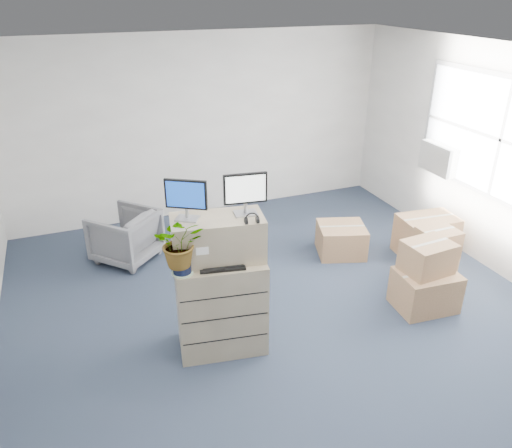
# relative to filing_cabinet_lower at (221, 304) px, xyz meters

# --- Properties ---
(ground) EXTENTS (7.00, 7.00, 0.00)m
(ground) POSITION_rel_filing_cabinet_lower_xyz_m (0.77, -0.12, -0.51)
(ground) COLOR #222A3D
(ground) RESTS_ON ground
(wall_back) EXTENTS (6.00, 0.02, 2.80)m
(wall_back) POSITION_rel_filing_cabinet_lower_xyz_m (0.77, 3.39, 0.89)
(wall_back) COLOR beige
(wall_back) RESTS_ON ground
(window) EXTENTS (0.07, 2.72, 1.52)m
(window) POSITION_rel_filing_cabinet_lower_xyz_m (3.73, 0.38, 1.19)
(window) COLOR #959598
(window) RESTS_ON wall_right
(ac_unit) EXTENTS (0.24, 0.60, 0.40)m
(ac_unit) POSITION_rel_filing_cabinet_lower_xyz_m (3.64, 1.28, 0.69)
(ac_unit) COLOR white
(ac_unit) RESTS_ON wall_right
(filing_cabinet_lower) EXTENTS (0.94, 0.66, 1.01)m
(filing_cabinet_lower) POSITION_rel_filing_cabinet_lower_xyz_m (0.00, 0.00, 0.00)
(filing_cabinet_lower) COLOR gray
(filing_cabinet_lower) RESTS_ON ground
(filing_cabinet_upper) EXTENTS (0.92, 0.56, 0.43)m
(filing_cabinet_upper) POSITION_rel_filing_cabinet_lower_xyz_m (0.01, 0.05, 0.72)
(filing_cabinet_upper) COLOR gray
(filing_cabinet_upper) RESTS_ON filing_cabinet_lower
(monitor_left) EXTENTS (0.35, 0.23, 0.39)m
(monitor_left) POSITION_rel_filing_cabinet_lower_xyz_m (-0.26, 0.11, 1.16)
(monitor_left) COLOR #99999E
(monitor_left) RESTS_ON filing_cabinet_upper
(monitor_right) EXTENTS (0.41, 0.18, 0.41)m
(monitor_right) POSITION_rel_filing_cabinet_lower_xyz_m (0.28, 0.02, 1.17)
(monitor_right) COLOR #99999E
(monitor_right) RESTS_ON filing_cabinet_upper
(headphones) EXTENTS (0.13, 0.03, 0.13)m
(headphones) POSITION_rel_filing_cabinet_lower_xyz_m (0.27, -0.17, 0.98)
(headphones) COLOR black
(headphones) RESTS_ON filing_cabinet_upper
(keyboard) EXTENTS (0.45, 0.26, 0.02)m
(keyboard) POSITION_rel_filing_cabinet_lower_xyz_m (-0.01, -0.13, 0.52)
(keyboard) COLOR black
(keyboard) RESTS_ON filing_cabinet_lower
(mouse) EXTENTS (0.11, 0.08, 0.04)m
(mouse) POSITION_rel_filing_cabinet_lower_xyz_m (0.34, -0.13, 0.52)
(mouse) COLOR silver
(mouse) RESTS_ON filing_cabinet_lower
(water_bottle) EXTENTS (0.06, 0.06, 0.22)m
(water_bottle) POSITION_rel_filing_cabinet_lower_xyz_m (0.05, 0.07, 0.62)
(water_bottle) COLOR gray
(water_bottle) RESTS_ON filing_cabinet_lower
(phone_dock) EXTENTS (0.06, 0.05, 0.12)m
(phone_dock) POSITION_rel_filing_cabinet_lower_xyz_m (-0.02, 0.06, 0.55)
(phone_dock) COLOR silver
(phone_dock) RESTS_ON filing_cabinet_lower
(external_drive) EXTENTS (0.23, 0.19, 0.06)m
(external_drive) POSITION_rel_filing_cabinet_lower_xyz_m (0.32, 0.09, 0.54)
(external_drive) COLOR black
(external_drive) RESTS_ON filing_cabinet_lower
(tissue_box) EXTENTS (0.26, 0.18, 0.09)m
(tissue_box) POSITION_rel_filing_cabinet_lower_xyz_m (0.35, 0.07, 0.61)
(tissue_box) COLOR #418FE0
(tissue_box) RESTS_ON external_drive
(potted_plant) EXTENTS (0.53, 0.57, 0.46)m
(potted_plant) POSITION_rel_filing_cabinet_lower_xyz_m (-0.39, -0.10, 0.77)
(potted_plant) COLOR #ABC8A1
(potted_plant) RESTS_ON filing_cabinet_lower
(office_chair) EXTENTS (1.02, 1.01, 0.76)m
(office_chair) POSITION_rel_filing_cabinet_lower_xyz_m (-0.65, 2.19, -0.12)
(office_chair) COLOR slate
(office_chair) RESTS_ON ground
(cardboard_boxes) EXTENTS (1.88, 2.12, 0.82)m
(cardboard_boxes) POSITION_rel_filing_cabinet_lower_xyz_m (2.65, 0.46, -0.20)
(cardboard_boxes) COLOR olive
(cardboard_boxes) RESTS_ON ground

